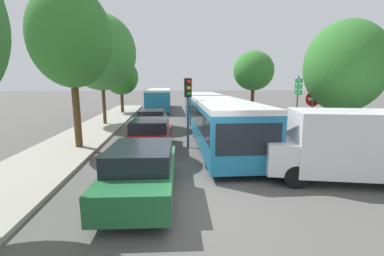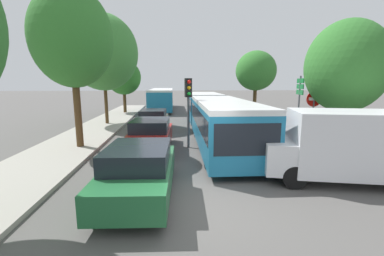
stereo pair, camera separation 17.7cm
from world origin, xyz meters
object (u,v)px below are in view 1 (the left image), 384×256
tree_left_mid (71,40)px  tree_right_near (345,67)px  articulated_bus (211,113)px  city_bus_rear (159,98)px  no_entry_sign (312,112)px  tree_right_mid (254,71)px  traffic_light (188,97)px  queued_car_tan (152,120)px  tree_left_distant (121,77)px  white_van (351,144)px  queued_car_red (151,135)px  direction_sign_post (298,93)px  queued_car_green (141,171)px  tree_left_far (101,52)px

tree_left_mid → tree_right_near: (11.82, -2.09, -1.23)m
articulated_bus → city_bus_rear: 15.67m
tree_left_mid → no_entry_sign: bearing=-7.8°
tree_right_mid → tree_left_mid: bearing=-140.7°
traffic_light → no_entry_sign: (5.58, -1.31, -0.62)m
tree_right_near → queued_car_tan: bearing=142.2°
tree_left_distant → white_van: bearing=-61.9°
city_bus_rear → traffic_light: bearing=-173.5°
queued_car_red → direction_sign_post: 9.41m
tree_left_distant → tree_right_near: tree_right_near is taller
queued_car_green → queued_car_tan: (-0.27, 10.14, -0.03)m
city_bus_rear → direction_sign_post: 18.02m
queued_car_red → tree_left_distant: size_ratio=0.79×
city_bus_rear → tree_left_distant: tree_left_distant is taller
no_entry_sign → tree_left_mid: tree_left_mid is taller
direction_sign_post → tree_left_distant: (-12.57, 12.18, 1.16)m
queued_car_tan → white_van: size_ratio=0.79×
white_van → tree_right_mid: bearing=-83.7°
queued_car_green → tree_left_distant: size_ratio=0.79×
queued_car_tan → tree_left_distant: (-3.62, 10.09, 3.01)m
tree_left_mid → tree_left_far: size_ratio=0.92×
city_bus_rear → no_entry_sign: no_entry_sign is taller
white_van → traffic_light: bearing=-32.1°
articulated_bus → tree_left_distant: size_ratio=2.89×
queued_car_red → tree_right_mid: 13.64m
queued_car_red → white_van: 8.10m
queued_car_red → tree_left_distant: bearing=17.1°
no_entry_sign → articulated_bus: bearing=-138.3°
white_van → tree_right_mid: (1.69, 14.75, 2.96)m
queued_car_green → tree_left_far: 14.16m
direction_sign_post → white_van: bearing=87.3°
traffic_light → tree_left_distant: size_ratio=0.62×
articulated_bus → queued_car_tan: articulated_bus is taller
no_entry_sign → tree_left_mid: 11.43m
traffic_light → white_van: bearing=35.1°
queued_car_red → tree_right_mid: (8.38, 10.20, 3.44)m
queued_car_green → tree_right_mid: size_ratio=0.73×
tree_left_mid → tree_left_distant: 14.71m
queued_car_green → tree_left_distant: tree_left_distant is taller
direction_sign_post → tree_left_distant: bearing=-31.5°
queued_car_green → tree_left_mid: (-3.53, 5.59, 4.33)m
articulated_bus → traffic_light: traffic_light is taller
direction_sign_post → tree_right_near: 4.75m
direction_sign_post → tree_left_mid: bearing=24.0°
tree_left_mid → tree_left_distant: bearing=91.4°
articulated_bus → no_entry_sign: 5.88m
city_bus_rear → no_entry_sign: 21.01m
direction_sign_post → tree_left_mid: 12.71m
city_bus_rear → articulated_bus: bearing=-166.2°
articulated_bus → tree_left_far: bearing=-119.0°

